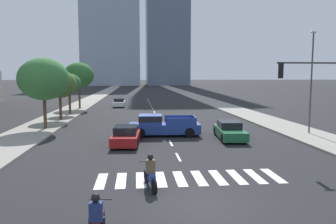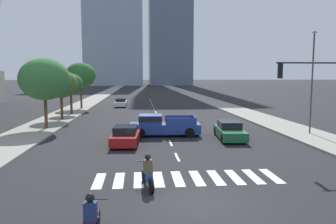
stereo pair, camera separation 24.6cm
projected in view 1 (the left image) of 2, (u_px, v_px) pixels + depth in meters
ground_plane at (203, 205)px, 12.00m from camera, size 800.00×800.00×0.00m
sidewalk_east at (240, 112)px, 42.77m from camera, size 4.00×260.00×0.15m
sidewalk_west at (65, 113)px, 40.54m from camera, size 4.00×260.00×0.15m
crosswalk_near at (189, 178)px, 15.10m from camera, size 8.55×2.29×0.01m
lane_divider_center at (154, 112)px, 42.79m from camera, size 0.14×50.00×0.01m
motorcycle_lead at (150, 174)px, 13.76m from camera, size 0.72×2.11×1.49m
motorcycle_trailing at (97, 223)px, 9.21m from camera, size 0.70×2.24×1.49m
pickup_truck at (161, 125)px, 25.87m from camera, size 5.69×2.31×1.67m
sedan_white_0 at (119, 103)px, 50.44m from camera, size 1.78×4.71×1.27m
sedan_green_1 at (230, 131)px, 24.59m from camera, size 2.13×4.77×1.32m
sedan_red_2 at (126, 136)px, 22.66m from camera, size 2.08×4.59×1.30m
traffic_signal_near at (323, 87)px, 19.14m from camera, size 4.91×0.28×5.74m
street_lamp_east at (312, 75)px, 25.77m from camera, size 0.50×0.24×8.11m
street_tree_nearest at (44, 79)px, 28.17m from camera, size 4.34×4.34×6.16m
street_tree_second at (60, 84)px, 34.14m from camera, size 3.45×3.45×5.21m
street_tree_third at (69, 84)px, 39.04m from camera, size 2.84×2.84×4.88m
street_tree_fourth at (79, 75)px, 45.81m from camera, size 4.20×4.20×6.49m
office_tower_left_skyline at (111, 13)px, 163.71m from camera, size 28.48×24.16×73.70m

